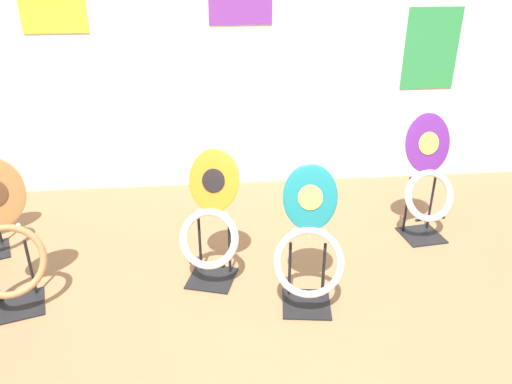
# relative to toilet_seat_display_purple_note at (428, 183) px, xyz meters

# --- Properties ---
(wall_back) EXTENTS (8.00, 0.07, 2.60)m
(wall_back) POSITION_rel_toilet_seat_display_purple_note_xyz_m (-1.07, 1.08, 0.89)
(wall_back) COLOR silver
(wall_back) RESTS_ON ground_plane
(toilet_seat_display_purple_note) EXTENTS (0.39, 0.34, 0.89)m
(toilet_seat_display_purple_note) POSITION_rel_toilet_seat_display_purple_note_xyz_m (0.00, 0.00, 0.00)
(toilet_seat_display_purple_note) COLOR black
(toilet_seat_display_purple_note) RESTS_ON ground_plane
(toilet_seat_display_orange_sun) EXTENTS (0.43, 0.44, 0.81)m
(toilet_seat_display_orange_sun) POSITION_rel_toilet_seat_display_purple_note_xyz_m (-1.53, -0.38, -0.04)
(toilet_seat_display_orange_sun) COLOR black
(toilet_seat_display_orange_sun) RESTS_ON ground_plane
(toilet_seat_display_teal_sax) EXTENTS (0.42, 0.39, 0.82)m
(toilet_seat_display_teal_sax) POSITION_rel_toilet_seat_display_purple_note_xyz_m (-0.98, -0.69, -0.03)
(toilet_seat_display_teal_sax) COLOR black
(toilet_seat_display_teal_sax) RESTS_ON ground_plane
(toilet_seat_display_woodgrain) EXTENTS (0.46, 0.41, 0.88)m
(toilet_seat_display_woodgrain) POSITION_rel_toilet_seat_display_purple_note_xyz_m (-2.67, -0.56, -0.02)
(toilet_seat_display_woodgrain) COLOR black
(toilet_seat_display_woodgrain) RESTS_ON ground_plane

